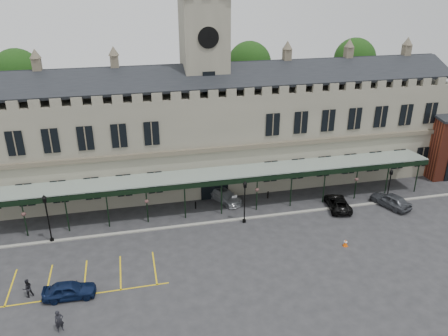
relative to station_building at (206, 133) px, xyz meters
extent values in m
plane|color=#272729|center=(0.00, -15.91, -6.47)|extent=(140.00, 140.00, 0.00)
cube|color=slate|center=(0.00, 0.09, -0.47)|extent=(60.00, 10.00, 12.00)
cube|color=brown|center=(0.00, -5.09, -0.27)|extent=(60.00, 0.35, 0.50)
cube|color=black|center=(0.00, -2.41, 7.33)|extent=(60.00, 4.77, 2.20)
cube|color=black|center=(0.00, 2.59, 7.33)|extent=(60.00, 4.77, 2.20)
cube|color=black|center=(0.00, -5.01, -4.57)|extent=(3.20, 0.18, 3.80)
cube|color=slate|center=(0.00, 0.09, 4.53)|extent=(5.00, 5.00, 22.00)
cylinder|color=silver|center=(0.00, -2.47, 11.53)|extent=(2.20, 0.12, 2.20)
cylinder|color=black|center=(0.00, -2.54, 11.53)|extent=(2.30, 0.04, 2.30)
cube|color=black|center=(0.00, -2.47, 6.53)|extent=(1.40, 0.12, 2.80)
cube|color=#8C9E93|center=(0.00, -6.91, -2.37)|extent=(50.00, 4.00, 0.40)
cube|color=black|center=(0.00, -8.91, -2.62)|extent=(50.00, 0.18, 0.50)
cube|color=gray|center=(0.00, -10.41, -6.41)|extent=(60.00, 0.40, 0.12)
cylinder|color=#332314|center=(-22.00, 9.09, -0.47)|extent=(0.70, 0.70, 12.00)
sphere|color=black|center=(-22.00, 9.09, 6.53)|extent=(6.00, 6.00, 6.00)
cylinder|color=#332314|center=(8.00, 9.09, -0.47)|extent=(0.70, 0.70, 12.00)
sphere|color=black|center=(8.00, 9.09, 6.53)|extent=(6.00, 6.00, 6.00)
cylinder|color=#332314|center=(24.00, 9.09, -0.47)|extent=(0.70, 0.70, 12.00)
sphere|color=black|center=(24.00, 9.09, 6.53)|extent=(6.00, 6.00, 6.00)
cylinder|color=black|center=(-17.50, -10.37, -6.30)|extent=(0.40, 0.40, 0.33)
cylinder|color=black|center=(-17.50, -10.37, -4.24)|extent=(0.13, 0.13, 4.45)
cube|color=black|center=(-17.50, -10.37, -1.85)|extent=(0.31, 0.31, 0.44)
cone|color=black|center=(-17.50, -10.37, -1.47)|extent=(0.49, 0.49, 0.33)
cylinder|color=black|center=(1.94, -11.05, -6.31)|extent=(0.38, 0.38, 0.31)
cylinder|color=black|center=(1.94, -11.05, -4.38)|extent=(0.13, 0.13, 4.18)
cube|color=black|center=(1.94, -11.05, -2.14)|extent=(0.29, 0.29, 0.42)
cone|color=black|center=(1.94, -11.05, -1.77)|extent=(0.46, 0.46, 0.31)
cylinder|color=black|center=(18.86, -10.88, -6.32)|extent=(0.34, 0.34, 0.29)
cylinder|color=black|center=(18.86, -10.88, -4.56)|extent=(0.11, 0.11, 3.82)
cube|color=black|center=(18.86, -10.88, -2.51)|extent=(0.27, 0.27, 0.38)
cone|color=black|center=(18.86, -10.88, -2.17)|extent=(0.42, 0.42, 0.29)
cube|color=#E14F07|center=(10.29, -17.58, -6.45)|extent=(0.39, 0.39, 0.04)
cone|color=#E14F07|center=(10.29, -17.58, -6.10)|extent=(0.46, 0.46, 0.73)
cylinder|color=silver|center=(10.29, -17.58, -6.00)|extent=(0.30, 0.30, 0.10)
cylinder|color=black|center=(1.90, -7.00, -6.22)|extent=(0.06, 0.06, 0.49)
cube|color=silver|center=(1.90, -7.00, -5.88)|extent=(0.66, 0.27, 1.17)
cylinder|color=black|center=(-2.59, -6.92, -6.03)|extent=(0.15, 0.15, 0.87)
cylinder|color=black|center=(6.12, -6.36, -6.03)|extent=(0.16, 0.16, 0.88)
imported|color=#0D193A|center=(-15.00, -19.33, -5.76)|extent=(4.23, 1.83, 1.42)
imported|color=#A1A4A9|center=(1.00, -5.91, -5.76)|extent=(3.94, 5.21, 1.41)
imported|color=black|center=(13.00, -10.40, -5.81)|extent=(2.97, 5.05, 1.32)
imported|color=#3C3F45|center=(19.00, -11.37, -5.67)|extent=(3.52, 5.06, 1.60)
imported|color=black|center=(-15.36, -23.01, -5.57)|extent=(0.77, 0.66, 1.79)
imported|color=black|center=(-18.30, -18.45, -5.65)|extent=(0.99, 0.91, 1.64)
camera|label=1|loc=(-9.19, -49.73, 17.37)|focal=35.00mm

